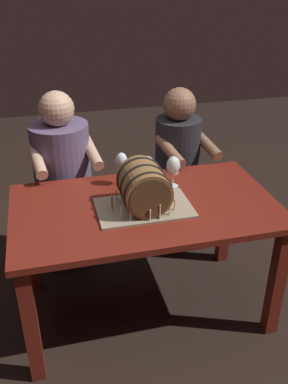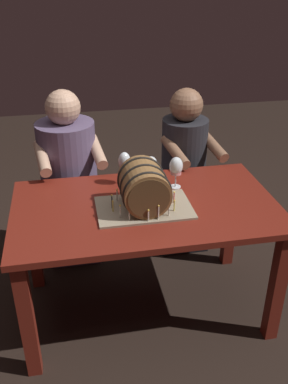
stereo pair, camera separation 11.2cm
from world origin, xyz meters
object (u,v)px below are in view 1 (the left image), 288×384
wine_glass_white (122,163)px  wine_glass_rose (173,167)px  person_seated_left (64,185)px  barrel_cake (144,189)px  dining_table (145,222)px  person_seated_right (177,178)px  wine_glass_empty (148,165)px

wine_glass_white → wine_glass_rose: wine_glass_white is taller
wine_glass_rose → wine_glass_white: bearing=161.4°
wine_glass_rose → person_seated_left: 0.81m
wine_glass_rose → person_seated_left: size_ratio=0.15×
barrel_cake → dining_table: bearing=68.7°
wine_glass_white → person_seated_left: bearing=130.1°
person_seated_right → wine_glass_empty: bearing=-129.2°
barrel_cake → person_seated_left: (-0.38, 0.68, -0.27)m
dining_table → wine_glass_rose: wine_glass_rose is taller
person_seated_left → person_seated_right: person_seated_left is taller
wine_glass_white → wine_glass_empty: bearing=-1.3°
wine_glass_empty → person_seated_left: size_ratio=0.13×
dining_table → person_seated_right: (0.39, 0.64, -0.09)m
person_seated_left → wine_glass_white: bearing=-49.9°
dining_table → person_seated_right: 0.76m
person_seated_right → dining_table: bearing=-121.6°
barrel_cake → wine_glass_rose: (0.22, 0.21, 0.01)m
wine_glass_rose → person_seated_right: 0.60m
dining_table → wine_glass_empty: wine_glass_empty is taller
wine_glass_white → wine_glass_empty: (0.15, -0.00, -0.02)m
person_seated_left → person_seated_right: 0.79m
person_seated_left → wine_glass_empty: bearing=-39.0°
dining_table → wine_glass_white: size_ratio=7.11×
dining_table → wine_glass_white: wine_glass_white is taller
wine_glass_white → person_seated_left: 0.58m
wine_glass_white → wine_glass_empty: 0.16m
wine_glass_empty → person_seated_left: bearing=141.0°
barrel_cake → person_seated_right: 0.86m
dining_table → person_seated_left: bearing=121.5°
wine_glass_rose → wine_glass_empty: wine_glass_rose is taller
barrel_cake → person_seated_right: bearing=59.0°
wine_glass_rose → wine_glass_empty: size_ratio=1.15×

